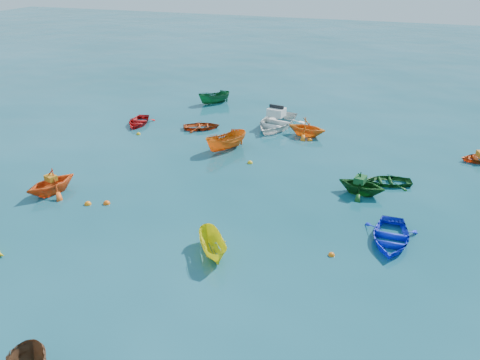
% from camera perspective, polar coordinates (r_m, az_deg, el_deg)
% --- Properties ---
extents(ground, '(160.00, 160.00, 0.00)m').
position_cam_1_polar(ground, '(22.56, -4.22, -6.19)').
color(ground, '#094148').
rests_on(ground, ground).
extents(dinghy_blue_se, '(2.51, 3.48, 0.72)m').
position_cam_1_polar(dinghy_blue_se, '(22.82, 17.79, -7.12)').
color(dinghy_blue_se, '#1024D1').
rests_on(dinghy_blue_se, ground).
extents(dinghy_orange_w, '(3.25, 3.49, 1.50)m').
position_cam_1_polar(dinghy_orange_w, '(27.90, -21.85, -1.46)').
color(dinghy_orange_w, '#F45616').
rests_on(dinghy_orange_w, ground).
extents(sampan_yellow_mid, '(2.38, 2.78, 1.04)m').
position_cam_1_polar(sampan_yellow_mid, '(20.95, -3.26, -8.98)').
color(sampan_yellow_mid, yellow).
rests_on(sampan_yellow_mid, ground).
extents(dinghy_green_e, '(2.99, 2.45, 0.54)m').
position_cam_1_polar(dinghy_green_e, '(28.24, 17.55, -0.42)').
color(dinghy_green_e, '#0F4315').
rests_on(dinghy_green_e, ground).
extents(dinghy_red_nw, '(3.32, 2.96, 0.57)m').
position_cam_1_polar(dinghy_red_nw, '(35.62, -4.69, 6.27)').
color(dinghy_red_nw, '#9D310D').
rests_on(dinghy_red_nw, ground).
extents(sampan_orange_n, '(2.74, 3.48, 1.28)m').
position_cam_1_polar(sampan_orange_n, '(31.66, -1.67, 3.75)').
color(sampan_orange_n, orange).
rests_on(sampan_orange_n, ground).
extents(dinghy_green_n, '(2.93, 2.65, 1.34)m').
position_cam_1_polar(dinghy_green_n, '(26.66, 14.46, -1.62)').
color(dinghy_green_n, '#104514').
rests_on(dinghy_green_n, ground).
extents(dinghy_red_far, '(2.71, 3.36, 0.62)m').
position_cam_1_polar(dinghy_red_far, '(37.29, -12.26, 6.67)').
color(dinghy_red_far, red).
rests_on(dinghy_red_far, ground).
extents(dinghy_orange_far, '(3.13, 2.82, 1.47)m').
position_cam_1_polar(dinghy_orange_far, '(34.41, 8.07, 5.37)').
color(dinghy_orange_far, orange).
rests_on(dinghy_orange_far, ground).
extents(sampan_green_far, '(2.85, 2.91, 1.14)m').
position_cam_1_polar(sampan_green_far, '(41.76, -3.12, 9.31)').
color(sampan_green_far, '#14562C').
rests_on(sampan_green_far, ground).
extents(motorboat_white, '(4.31, 5.45, 1.62)m').
position_cam_1_polar(motorboat_white, '(35.98, 4.40, 6.48)').
color(motorboat_white, white).
rests_on(motorboat_white, ground).
extents(tarp_orange_a, '(0.74, 0.64, 0.30)m').
position_cam_1_polar(tarp_orange_a, '(27.55, -22.07, 0.23)').
color(tarp_orange_a, orange).
rests_on(tarp_orange_a, dinghy_orange_w).
extents(tarp_green_b, '(0.68, 0.81, 0.35)m').
position_cam_1_polar(tarp_green_b, '(26.31, 14.46, 0.06)').
color(tarp_green_b, '#134D20').
rests_on(tarp_green_b, dinghy_green_n).
extents(buoy_or_a, '(0.37, 0.37, 0.37)m').
position_cam_1_polar(buoy_or_a, '(25.79, -15.94, -2.81)').
color(buoy_or_a, '#EE590C').
rests_on(buoy_or_a, ground).
extents(buoy_ye_a, '(0.34, 0.34, 0.34)m').
position_cam_1_polar(buoy_ye_a, '(21.90, -3.35, -7.26)').
color(buoy_ye_a, '#FFF11A').
rests_on(buoy_ye_a, ground).
extents(buoy_or_b, '(0.30, 0.30, 0.30)m').
position_cam_1_polar(buoy_or_b, '(21.21, 11.08, -9.00)').
color(buoy_or_b, orange).
rests_on(buoy_or_b, ground).
extents(buoy_ye_b, '(0.30, 0.30, 0.30)m').
position_cam_1_polar(buoy_ye_b, '(28.60, -22.69, -0.94)').
color(buoy_ye_b, yellow).
rests_on(buoy_ye_b, ground).
extents(buoy_or_c, '(0.36, 0.36, 0.36)m').
position_cam_1_polar(buoy_or_c, '(26.02, -18.05, -2.85)').
color(buoy_or_c, orange).
rests_on(buoy_or_c, ground).
extents(buoy_ye_c, '(0.34, 0.34, 0.34)m').
position_cam_1_polar(buoy_ye_c, '(29.55, 1.23, 2.07)').
color(buoy_ye_c, gold).
rests_on(buoy_ye_c, ground).
extents(buoy_ye_d, '(0.31, 0.31, 0.31)m').
position_cam_1_polar(buoy_ye_d, '(35.13, -12.27, 5.46)').
color(buoy_ye_d, gold).
rests_on(buoy_ye_d, ground).
extents(buoy_or_e, '(0.37, 0.37, 0.37)m').
position_cam_1_polar(buoy_or_e, '(33.55, 8.50, 4.79)').
color(buoy_or_e, orange).
rests_on(buoy_or_e, ground).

